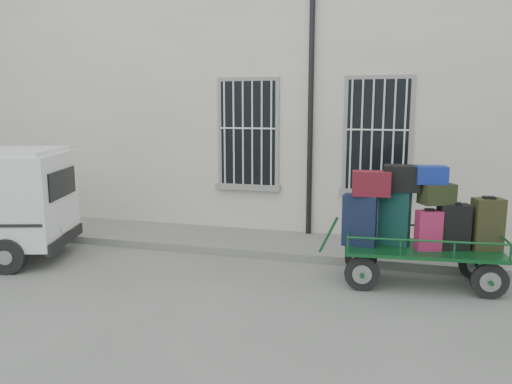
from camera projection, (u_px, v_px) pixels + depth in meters
name	position (u px, v px, depth m)	size (l,w,h in m)	color
ground	(220.00, 281.00, 8.14)	(80.00, 80.00, 0.00)	slate
building	(291.00, 99.00, 12.85)	(24.00, 5.15, 6.00)	beige
sidewalk	(256.00, 242.00, 10.21)	(24.00, 1.70, 0.15)	slate
luggage_cart	(417.00, 223.00, 7.83)	(2.86, 1.30, 1.92)	black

